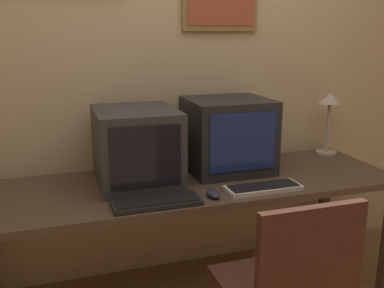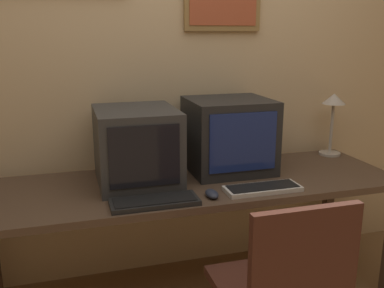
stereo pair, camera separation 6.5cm
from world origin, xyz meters
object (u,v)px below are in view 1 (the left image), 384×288
object	(u,v)px
keyboard_main	(157,202)
keyboard_side	(263,188)
desk_lamp	(329,109)
mouse_near_keyboard	(213,194)
monitor_left	(136,146)
monitor_right	(228,135)

from	to	relation	value
keyboard_main	keyboard_side	world-z (taller)	same
keyboard_main	desk_lamp	distance (m)	1.38
mouse_near_keyboard	desk_lamp	bearing A→B (deg)	26.76
mouse_near_keyboard	desk_lamp	xyz separation A→B (m)	(0.98, 0.49, 0.28)
keyboard_main	keyboard_side	size ratio (longest dim) A/B	1.06
mouse_near_keyboard	monitor_left	bearing A→B (deg)	132.88
monitor_left	desk_lamp	size ratio (longest dim) A/B	1.20
monitor_left	monitor_right	size ratio (longest dim) A/B	1.06
monitor_right	monitor_left	bearing A→B (deg)	-174.03
monitor_left	keyboard_side	xyz separation A→B (m)	(0.58, -0.32, -0.18)
monitor_right	keyboard_side	xyz separation A→B (m)	(0.04, -0.37, -0.19)
keyboard_main	mouse_near_keyboard	size ratio (longest dim) A/B	3.85
monitor_left	keyboard_main	distance (m)	0.38
monitor_right	desk_lamp	distance (m)	0.76
keyboard_side	desk_lamp	size ratio (longest dim) A/B	0.97
keyboard_side	desk_lamp	xyz separation A→B (m)	(0.70, 0.48, 0.28)
keyboard_side	mouse_near_keyboard	bearing A→B (deg)	-177.55
keyboard_side	monitor_right	bearing A→B (deg)	96.51
mouse_near_keyboard	monitor_right	bearing A→B (deg)	58.99
keyboard_main	monitor_left	bearing A→B (deg)	93.96
monitor_left	keyboard_side	bearing A→B (deg)	-28.70
keyboard_side	mouse_near_keyboard	world-z (taller)	mouse_near_keyboard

